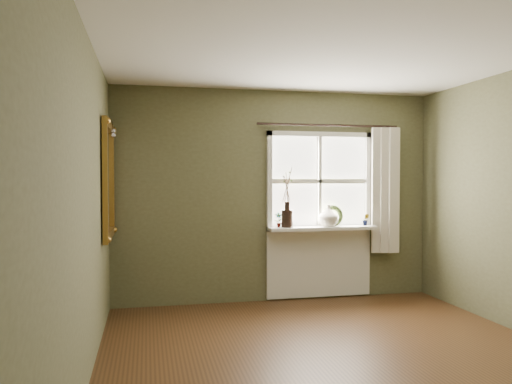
{
  "coord_description": "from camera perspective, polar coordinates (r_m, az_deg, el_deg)",
  "views": [
    {
      "loc": [
        -1.57,
        -3.72,
        1.52
      ],
      "look_at": [
        -0.42,
        1.55,
        1.37
      ],
      "focal_mm": 35.0,
      "sensor_mm": 36.0,
      "label": 1
    }
  ],
  "objects": [
    {
      "name": "floor",
      "position": [
        4.32,
        10.42,
        -19.03
      ],
      "size": [
        4.5,
        4.5,
        0.0
      ],
      "primitive_type": "plane",
      "color": "#402714",
      "rests_on": "ground"
    },
    {
      "name": "ceiling",
      "position": [
        4.18,
        10.61,
        16.53
      ],
      "size": [
        4.5,
        4.5,
        0.0
      ],
      "primitive_type": "plane",
      "color": "silver",
      "rests_on": "ground"
    },
    {
      "name": "wall_back",
      "position": [
        6.23,
        2.26,
        -0.43
      ],
      "size": [
        4.0,
        0.1,
        2.6
      ],
      "primitive_type": "cube",
      "color": "brown",
      "rests_on": "ground"
    },
    {
      "name": "wall_left",
      "position": [
        3.76,
        -19.64,
        -1.85
      ],
      "size": [
        0.1,
        4.5,
        2.6
      ],
      "primitive_type": "cube",
      "color": "brown",
      "rests_on": "ground"
    },
    {
      "name": "window_frame",
      "position": [
        6.32,
        7.26,
        1.22
      ],
      "size": [
        1.36,
        0.06,
        1.24
      ],
      "color": "silver",
      "rests_on": "wall_back"
    },
    {
      "name": "window_sill",
      "position": [
        6.25,
        7.58,
        -4.11
      ],
      "size": [
        1.36,
        0.26,
        0.04
      ],
      "primitive_type": "cube",
      "color": "silver",
      "rests_on": "wall_back"
    },
    {
      "name": "window_apron",
      "position": [
        6.41,
        7.22,
        -7.93
      ],
      "size": [
        1.36,
        0.04,
        0.88
      ],
      "primitive_type": "cube",
      "color": "silver",
      "rests_on": "ground"
    },
    {
      "name": "dark_jug",
      "position": [
        6.1,
        3.58,
        -3.04
      ],
      "size": [
        0.18,
        0.18,
        0.21
      ],
      "primitive_type": "cylinder",
      "rotation": [
        0.0,
        0.0,
        0.25
      ],
      "color": "black",
      "rests_on": "window_sill"
    },
    {
      "name": "cream_vase",
      "position": [
        6.26,
        8.28,
        -2.68
      ],
      "size": [
        0.28,
        0.28,
        0.27
      ],
      "primitive_type": "imported",
      "rotation": [
        0.0,
        0.0,
        0.09
      ],
      "color": "silver",
      "rests_on": "window_sill"
    },
    {
      "name": "wreath",
      "position": [
        6.33,
        8.83,
        -2.94
      ],
      "size": [
        0.28,
        0.15,
        0.27
      ],
      "primitive_type": "torus",
      "rotation": [
        1.36,
        0.0,
        0.13
      ],
      "color": "#2F401C",
      "rests_on": "window_sill"
    },
    {
      "name": "potted_plant_left",
      "position": [
        6.07,
        2.6,
        -3.2
      ],
      "size": [
        0.1,
        0.07,
        0.18
      ],
      "primitive_type": "imported",
      "rotation": [
        0.0,
        0.0,
        0.02
      ],
      "color": "#2F401C",
      "rests_on": "window_sill"
    },
    {
      "name": "potted_plant_right",
      "position": [
        6.46,
        12.43,
        -3.1
      ],
      "size": [
        0.1,
        0.09,
        0.15
      ],
      "primitive_type": "imported",
      "rotation": [
        0.0,
        0.0,
        -0.43
      ],
      "color": "#2F401C",
      "rests_on": "window_sill"
    },
    {
      "name": "curtain",
      "position": [
        6.56,
        14.47,
        0.2
      ],
      "size": [
        0.36,
        0.12,
        1.59
      ],
      "primitive_type": "cube",
      "color": "beige",
      "rests_on": "wall_back"
    },
    {
      "name": "curtain_rod",
      "position": [
        6.33,
        8.32,
        7.56
      ],
      "size": [
        1.84,
        0.03,
        0.03
      ],
      "primitive_type": "cylinder",
      "rotation": [
        0.0,
        1.57,
        0.0
      ],
      "color": "black",
      "rests_on": "wall_back"
    },
    {
      "name": "gilt_mirror",
      "position": [
        5.43,
        -16.51,
        1.34
      ],
      "size": [
        0.1,
        1.03,
        1.22
      ],
      "color": "white",
      "rests_on": "wall_left"
    }
  ]
}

